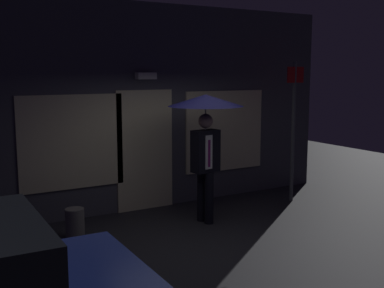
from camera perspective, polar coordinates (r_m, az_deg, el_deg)
ground_plane at (r=7.34m, az=1.98°, el=-11.63°), size 18.00×18.00×0.00m
building_facade at (r=8.99m, az=-6.02°, el=4.17°), size 8.12×0.48×3.75m
person_with_umbrella at (r=7.99m, az=1.61°, el=2.90°), size 1.24×1.24×2.16m
street_sign_post at (r=9.58m, az=11.81°, el=2.34°), size 0.40×0.07×2.72m
sidewalk_bollard at (r=7.72m, az=-13.57°, el=-9.04°), size 0.29×0.29×0.46m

